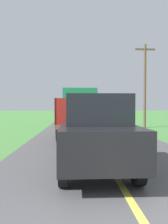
{
  "coord_description": "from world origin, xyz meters",
  "views": [
    {
      "loc": [
        -0.97,
        -1.5,
        1.71
      ],
      "look_at": [
        -0.38,
        11.38,
        1.4
      ],
      "focal_mm": 32.73,
      "sensor_mm": 36.0,
      "label": 1
    }
  ],
  "objects": [
    {
      "name": "banana_truck_far",
      "position": [
        -0.88,
        21.02,
        1.46
      ],
      "size": [
        2.38,
        5.81,
        2.8
      ],
      "color": "#2D2D30",
      "rests_on": "road_surface"
    },
    {
      "name": "banana_truck_near",
      "position": [
        -0.64,
        10.6,
        1.47
      ],
      "size": [
        2.38,
        5.82,
        2.8
      ],
      "color": "#2D2D30",
      "rests_on": "road_surface"
    },
    {
      "name": "following_car",
      "position": [
        -0.42,
        3.88,
        1.07
      ],
      "size": [
        1.74,
        4.1,
        1.92
      ],
      "color": "black",
      "rests_on": "road_surface"
    },
    {
      "name": "utility_pole_roadside",
      "position": [
        4.84,
        15.16,
        3.68
      ],
      "size": [
        1.65,
        0.2,
        6.88
      ],
      "color": "brown",
      "rests_on": "ground"
    }
  ]
}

